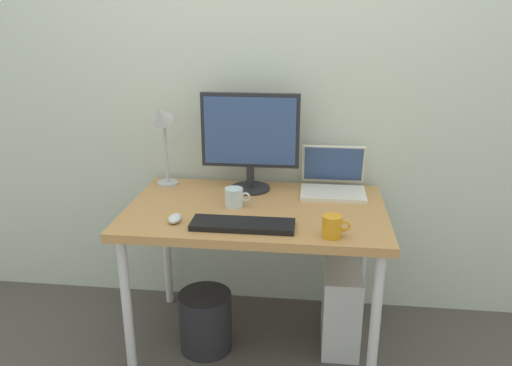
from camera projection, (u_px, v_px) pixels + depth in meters
ground_plane at (256, 340)px, 2.60m from camera, size 6.00×6.00×0.00m
back_wall at (266, 74)px, 2.59m from camera, size 4.40×0.04×2.60m
desk at (256, 221)px, 2.38m from camera, size 1.20×0.75×0.74m
monitor at (250, 137)px, 2.50m from camera, size 0.49×0.20×0.50m
laptop at (333, 181)px, 2.55m from camera, size 0.32×0.28×0.23m
desk_lamp at (163, 127)px, 2.54m from camera, size 0.11×0.16×0.44m
keyboard at (243, 225)px, 2.14m from camera, size 0.44×0.14×0.02m
mouse at (175, 218)px, 2.19m from camera, size 0.06×0.09×0.03m
coffee_mug at (332, 226)px, 2.04m from camera, size 0.12×0.08×0.09m
glass_cup at (234, 198)px, 2.35m from camera, size 0.12×0.09×0.09m
computer_tower at (341, 305)px, 2.52m from camera, size 0.18×0.36×0.42m
wastebasket at (206, 321)px, 2.50m from camera, size 0.26×0.26×0.30m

